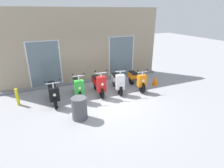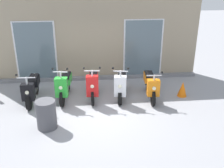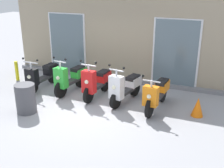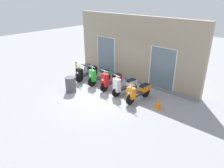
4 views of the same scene
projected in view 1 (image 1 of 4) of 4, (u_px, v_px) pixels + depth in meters
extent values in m
plane|color=#939399|center=(106.00, 102.00, 7.77)|extent=(40.00, 40.00, 0.00)
cube|color=gray|center=(84.00, 46.00, 9.50)|extent=(8.34, 0.30, 3.73)
cube|color=slate|center=(88.00, 81.00, 9.95)|extent=(8.34, 0.20, 0.12)
cube|color=silver|center=(45.00, 65.00, 8.85)|extent=(1.52, 0.04, 2.30)
cube|color=slate|center=(45.00, 65.00, 8.83)|extent=(1.40, 0.02, 2.22)
cube|color=silver|center=(121.00, 57.00, 10.38)|extent=(1.52, 0.04, 2.30)
cube|color=slate|center=(121.00, 57.00, 10.36)|extent=(1.40, 0.02, 2.22)
cylinder|color=black|center=(55.00, 102.00, 7.22)|extent=(0.13, 0.48, 0.48)
cylinder|color=black|center=(52.00, 92.00, 8.20)|extent=(0.13, 0.48, 0.48)
cube|color=#2D2D30|center=(53.00, 94.00, 7.68)|extent=(0.28, 0.71, 0.09)
cube|color=black|center=(54.00, 95.00, 7.14)|extent=(0.39, 0.25, 0.53)
sphere|color=#F2EFCC|center=(54.00, 95.00, 7.01)|extent=(0.12, 0.12, 0.12)
cube|color=black|center=(52.00, 86.00, 8.01)|extent=(0.31, 0.53, 0.28)
cube|color=black|center=(51.00, 84.00, 7.92)|extent=(0.27, 0.49, 0.11)
cylinder|color=silver|center=(53.00, 86.00, 7.00)|extent=(0.06, 0.06, 0.24)
cylinder|color=silver|center=(53.00, 83.00, 6.97)|extent=(0.55, 0.05, 0.04)
sphere|color=black|center=(60.00, 80.00, 7.03)|extent=(0.07, 0.07, 0.07)
sphere|color=black|center=(45.00, 82.00, 6.83)|extent=(0.07, 0.07, 0.07)
cylinder|color=black|center=(80.00, 96.00, 7.67)|extent=(0.15, 0.54, 0.54)
cylinder|color=black|center=(77.00, 87.00, 8.61)|extent=(0.15, 0.54, 0.54)
cube|color=#2D2D30|center=(78.00, 89.00, 8.10)|extent=(0.33, 0.68, 0.09)
cube|color=green|center=(79.00, 88.00, 7.57)|extent=(0.41, 0.28, 0.62)
sphere|color=#F2EFCC|center=(80.00, 88.00, 7.44)|extent=(0.12, 0.12, 0.12)
cube|color=green|center=(77.00, 82.00, 8.42)|extent=(0.36, 0.55, 0.28)
cube|color=black|center=(76.00, 80.00, 8.33)|extent=(0.31, 0.51, 0.11)
cylinder|color=silver|center=(79.00, 78.00, 7.42)|extent=(0.06, 0.06, 0.24)
cylinder|color=silver|center=(78.00, 76.00, 7.38)|extent=(0.45, 0.09, 0.04)
sphere|color=black|center=(84.00, 73.00, 7.41)|extent=(0.07, 0.07, 0.07)
sphere|color=black|center=(73.00, 74.00, 7.28)|extent=(0.07, 0.07, 0.07)
cylinder|color=black|center=(102.00, 93.00, 8.02)|extent=(0.12, 0.52, 0.51)
cylinder|color=black|center=(95.00, 85.00, 8.94)|extent=(0.12, 0.52, 0.51)
cube|color=#2D2D30|center=(98.00, 86.00, 8.44)|extent=(0.30, 0.66, 0.09)
cube|color=red|center=(101.00, 84.00, 7.91)|extent=(0.40, 0.27, 0.66)
sphere|color=#F2EFCC|center=(102.00, 84.00, 7.78)|extent=(0.12, 0.12, 0.12)
cube|color=red|center=(96.00, 80.00, 8.75)|extent=(0.33, 0.54, 0.28)
cube|color=black|center=(96.00, 77.00, 8.66)|extent=(0.29, 0.50, 0.11)
cylinder|color=silver|center=(101.00, 75.00, 7.76)|extent=(0.06, 0.06, 0.21)
cylinder|color=silver|center=(101.00, 73.00, 7.73)|extent=(0.49, 0.07, 0.04)
sphere|color=black|center=(107.00, 70.00, 7.77)|extent=(0.07, 0.07, 0.07)
sphere|color=black|center=(95.00, 71.00, 7.61)|extent=(0.07, 0.07, 0.07)
cylinder|color=black|center=(120.00, 91.00, 8.32)|extent=(0.20, 0.48, 0.46)
cylinder|color=black|center=(114.00, 82.00, 9.34)|extent=(0.20, 0.48, 0.46)
cube|color=#2D2D30|center=(117.00, 84.00, 8.79)|extent=(0.39, 0.73, 0.09)
cube|color=white|center=(120.00, 82.00, 8.22)|extent=(0.42, 0.31, 0.66)
sphere|color=#F2EFCC|center=(121.00, 82.00, 8.08)|extent=(0.12, 0.12, 0.12)
cube|color=white|center=(115.00, 77.00, 9.15)|extent=(0.39, 0.57, 0.28)
cube|color=black|center=(115.00, 75.00, 9.06)|extent=(0.35, 0.52, 0.11)
cylinder|color=silver|center=(120.00, 73.00, 8.06)|extent=(0.06, 0.06, 0.21)
cylinder|color=silver|center=(120.00, 71.00, 8.03)|extent=(0.46, 0.12, 0.04)
sphere|color=black|center=(126.00, 69.00, 8.04)|extent=(0.07, 0.07, 0.07)
sphere|color=black|center=(115.00, 70.00, 7.95)|extent=(0.07, 0.07, 0.07)
cylinder|color=black|center=(142.00, 88.00, 8.56)|extent=(0.13, 0.54, 0.53)
cylinder|color=black|center=(131.00, 79.00, 9.57)|extent=(0.13, 0.54, 0.53)
cube|color=#2D2D30|center=(136.00, 81.00, 9.02)|extent=(0.31, 0.73, 0.09)
cube|color=orange|center=(142.00, 81.00, 8.47)|extent=(0.40, 0.27, 0.53)
sphere|color=#F2EFCC|center=(143.00, 81.00, 8.34)|extent=(0.12, 0.12, 0.12)
cube|color=orange|center=(132.00, 75.00, 9.38)|extent=(0.34, 0.54, 0.28)
cube|color=black|center=(133.00, 73.00, 9.30)|extent=(0.30, 0.50, 0.11)
cylinder|color=silver|center=(142.00, 74.00, 8.35)|extent=(0.06, 0.06, 0.19)
cylinder|color=silver|center=(142.00, 72.00, 8.32)|extent=(0.47, 0.07, 0.04)
sphere|color=black|center=(147.00, 69.00, 8.36)|extent=(0.07, 0.07, 0.07)
sphere|color=black|center=(138.00, 71.00, 8.21)|extent=(0.07, 0.07, 0.07)
cone|color=orange|center=(155.00, 80.00, 9.47)|extent=(0.32, 0.32, 0.52)
cylinder|color=yellow|center=(17.00, 97.00, 7.43)|extent=(0.12, 0.12, 0.70)
cylinder|color=#4C4C51|center=(79.00, 108.00, 6.46)|extent=(0.54, 0.54, 0.81)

